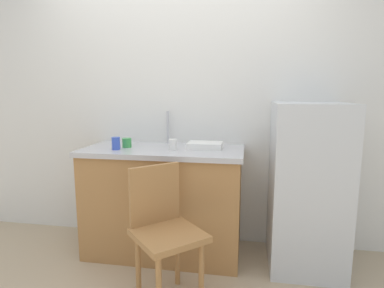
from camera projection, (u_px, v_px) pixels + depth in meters
The scene contains 10 objects.
back_wall at pixel (179, 102), 2.87m from camera, with size 4.80×0.10×2.57m, color silver.
cabinet_base at pixel (164, 203), 2.67m from camera, with size 1.28×0.60×0.87m, color #A87542.
countertop at pixel (163, 151), 2.60m from camera, with size 1.32×0.64×0.04m, color #B7B7BC.
faucet at pixel (168, 127), 2.82m from camera, with size 0.02×0.02×0.29m, color #B7B7BC.
refrigerator at pixel (307, 186), 2.43m from camera, with size 0.54×0.62×1.29m, color silver.
chair at pixel (164, 228), 2.03m from camera, with size 0.57×0.57×0.89m.
dish_tray at pixel (205, 145), 2.58m from camera, with size 0.28×0.20×0.05m, color white.
cup_blue at pixel (116, 143), 2.52m from camera, with size 0.07×0.07×0.10m, color blue.
cup_white at pixel (173, 145), 2.50m from camera, with size 0.07×0.07×0.09m, color white.
cup_green at pixel (127, 143), 2.63m from camera, with size 0.08×0.08×0.08m, color green.
Camera 1 is at (0.62, -1.83, 1.36)m, focal length 29.33 mm.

